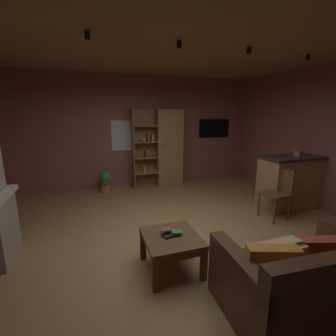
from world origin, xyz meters
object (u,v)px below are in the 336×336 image
object	(u,v)px
table_book_1	(177,232)
coffee_table	(171,242)
tissue_box	(299,153)
table_book_2	(166,230)
kitchen_bar_counter	(295,181)
table_book_0	(169,235)
dining_chair	(279,190)
wall_mounted_tv	(214,128)
potted_floor_plant	(106,181)
bookshelf_cabinet	(166,149)
leather_couch	(304,283)

from	to	relation	value
table_book_1	coffee_table	bearing A→B (deg)	-177.88
tissue_box	table_book_2	xyz separation A→B (m)	(-3.08, -1.05, -0.62)
kitchen_bar_counter	tissue_box	xyz separation A→B (m)	(-0.04, -0.05, 0.59)
coffee_table	table_book_0	size ratio (longest dim) A/B	5.20
coffee_table	dining_chair	distance (m)	2.49
wall_mounted_tv	potted_floor_plant	bearing A→B (deg)	-173.79
table_book_0	potted_floor_plant	size ratio (longest dim) A/B	0.25
kitchen_bar_counter	table_book_0	bearing A→B (deg)	-159.66
bookshelf_cabinet	table_book_1	size ratio (longest dim) A/B	16.18
coffee_table	leather_couch	bearing A→B (deg)	-45.26
potted_floor_plant	coffee_table	bearing A→B (deg)	-80.43
leather_couch	wall_mounted_tv	distance (m)	5.04
table_book_2	kitchen_bar_counter	bearing A→B (deg)	19.35
table_book_0	table_book_2	size ratio (longest dim) A/B	1.13
table_book_0	potted_floor_plant	world-z (taller)	potted_floor_plant
kitchen_bar_counter	leather_couch	world-z (taller)	kitchen_bar_counter
table_book_1	table_book_2	xyz separation A→B (m)	(-0.12, 0.05, 0.02)
dining_chair	potted_floor_plant	distance (m)	3.84
leather_couch	dining_chair	world-z (taller)	dining_chair
leather_couch	table_book_2	xyz separation A→B (m)	(-1.05, 1.06, 0.20)
coffee_table	table_book_2	bearing A→B (deg)	136.41
tissue_box	leather_couch	bearing A→B (deg)	-134.05
dining_chair	table_book_0	bearing A→B (deg)	-161.15
table_book_2	potted_floor_plant	size ratio (longest dim) A/B	0.22
table_book_0	wall_mounted_tv	distance (m)	4.59
bookshelf_cabinet	coffee_table	xyz separation A→B (m)	(-1.03, -3.43, -0.63)
table_book_2	bookshelf_cabinet	bearing A→B (deg)	72.24
table_book_1	table_book_2	distance (m)	0.14
table_book_2	wall_mounted_tv	world-z (taller)	wall_mounted_tv
table_book_2	potted_floor_plant	distance (m)	3.30
leather_couch	tissue_box	bearing A→B (deg)	45.95
table_book_0	coffee_table	bearing A→B (deg)	-2.01
tissue_box	coffee_table	world-z (taller)	tissue_box
table_book_2	tissue_box	bearing A→B (deg)	18.77
kitchen_bar_counter	dining_chair	xyz separation A→B (m)	(-0.72, -0.34, -0.01)
leather_couch	table_book_2	size ratio (longest dim) A/B	13.42
dining_chair	potted_floor_plant	size ratio (longest dim) A/B	1.70
table_book_1	potted_floor_plant	bearing A→B (deg)	100.71
coffee_table	dining_chair	world-z (taller)	dining_chair
kitchen_bar_counter	coffee_table	xyz separation A→B (m)	(-3.07, -1.15, -0.18)
tissue_box	table_book_1	xyz separation A→B (m)	(-2.96, -1.10, -0.64)
kitchen_bar_counter	table_book_2	distance (m)	3.31
dining_chair	leather_couch	bearing A→B (deg)	-126.73
table_book_2	potted_floor_plant	xyz separation A→B (m)	(-0.50, 3.25, -0.21)
kitchen_bar_counter	tissue_box	world-z (taller)	tissue_box
leather_couch	bookshelf_cabinet	bearing A→B (deg)	89.57
coffee_table	table_book_2	world-z (taller)	table_book_2
tissue_box	dining_chair	size ratio (longest dim) A/B	0.13
table_book_1	bookshelf_cabinet	bearing A→B (deg)	74.39
table_book_0	wall_mounted_tv	world-z (taller)	wall_mounted_tv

